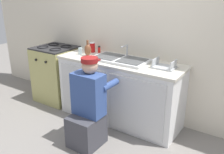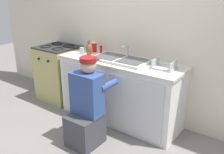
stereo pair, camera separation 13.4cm
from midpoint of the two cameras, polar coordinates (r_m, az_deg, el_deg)
The scene contains 12 objects.
ground_plane at distance 3.58m, azimuth 0.13°, elevation -11.40°, with size 12.00×12.00×0.00m, color gray.
back_wall at distance 3.65m, azimuth 6.24°, elevation 10.21°, with size 6.00×0.10×2.50m, color beige.
counter_cabinet at distance 3.59m, azimuth 2.86°, elevation -3.49°, with size 1.77×0.62×0.87m.
countertop at distance 3.44m, azimuth 3.08°, elevation 3.47°, with size 1.81×0.62×0.04m, color beige.
sink_double_basin at distance 3.43m, azimuth 3.11°, elevation 4.07°, with size 0.80×0.44×0.19m.
stove_range at distance 4.35m, azimuth -11.08°, elevation 0.93°, with size 0.64×0.62×0.94m.
plumber_person at distance 3.06m, azimuth -4.58°, elevation -7.43°, with size 0.42×0.61×1.10m.
spice_bottle_red at distance 3.84m, azimuth -1.55°, elevation 6.33°, with size 0.04×0.04×0.10m.
soda_cup_red at distance 3.88m, azimuth -3.10°, elevation 6.83°, with size 0.08×0.08×0.15m.
water_glass at distance 3.78m, azimuth -5.87°, elevation 5.99°, with size 0.06×0.06×0.10m.
vase_decorative at distance 3.68m, azimuth -4.21°, elevation 6.30°, with size 0.10×0.10×0.23m.
dish_rack_tray at distance 3.17m, azimuth 12.99°, elevation 2.29°, with size 0.28×0.22×0.11m.
Camera 2 is at (1.84, -2.43, 1.88)m, focal length 40.00 mm.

